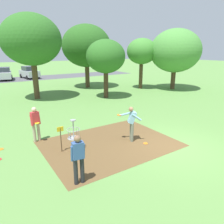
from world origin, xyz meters
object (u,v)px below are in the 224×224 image
object	(u,v)px
parked_car_leftmost	(4,74)
frisbee_mid_grass	(1,149)
tree_mid_right	(142,52)
parked_car_center_left	(29,72)
player_waiting_left	(132,122)
tree_mid_center	(175,51)
player_foreground_watching	(35,122)
tree_mid_left	(106,57)
disc_golf_basket	(72,134)
tree_near_left	(31,40)
frisbee_near_basket	(145,143)
tree_near_right	(86,46)
player_throwing	(78,157)

from	to	relation	value
parked_car_leftmost	frisbee_mid_grass	bearing A→B (deg)	-97.59
tree_mid_right	parked_car_center_left	bearing A→B (deg)	117.36
player_waiting_left	tree_mid_center	xyz separation A→B (m)	(12.68, 8.50, 3.17)
player_foreground_watching	tree_mid_left	world-z (taller)	tree_mid_left
disc_golf_basket	tree_mid_right	bearing A→B (deg)	38.69
tree_near_left	parked_car_center_left	xyz separation A→B (m)	(2.77, 15.26, -4.14)
tree_near_left	tree_mid_center	world-z (taller)	tree_near_left
tree_mid_right	tree_mid_left	bearing A→B (deg)	-161.87
frisbee_near_basket	tree_mid_left	xyz separation A→B (m)	(3.71, 9.52, 3.67)
tree_near_right	frisbee_near_basket	bearing A→B (deg)	-107.34
tree_mid_left	parked_car_leftmost	size ratio (longest dim) A/B	1.17
disc_golf_basket	frisbee_mid_grass	bearing A→B (deg)	146.33
disc_golf_basket	player_foreground_watching	size ratio (longest dim) A/B	0.81
frisbee_mid_grass	tree_near_left	bearing A→B (deg)	67.05
player_foreground_watching	player_throwing	xyz separation A→B (m)	(0.30, -4.18, 0.00)
player_waiting_left	frisbee_mid_grass	xyz separation A→B (m)	(-5.43, 2.45, -0.98)
player_throwing	parked_car_center_left	world-z (taller)	parked_car_center_left
frisbee_mid_grass	tree_mid_left	distance (m)	12.04
player_foreground_watching	frisbee_near_basket	world-z (taller)	player_foreground_watching
disc_golf_basket	tree_mid_right	world-z (taller)	tree_mid_right
frisbee_near_basket	tree_mid_left	size ratio (longest dim) A/B	0.04
player_waiting_left	tree_near_right	xyz separation A→B (m)	(5.21, 14.87, 3.69)
tree_near_left	tree_mid_center	xyz separation A→B (m)	(14.06, -3.49, -0.90)
frisbee_near_basket	frisbee_mid_grass	distance (m)	6.57
disc_golf_basket	tree_near_right	distance (m)	16.74
disc_golf_basket	frisbee_mid_grass	xyz separation A→B (m)	(-2.69, 1.79, -0.74)
parked_car_center_left	disc_golf_basket	bearing A→B (deg)	-98.81
frisbee_near_basket	tree_near_left	size ratio (longest dim) A/B	0.03
tree_near_left	tree_mid_right	xyz separation A→B (m)	(11.29, -1.20, -0.98)
tree_mid_right	tree_near_right	bearing A→B (deg)	138.99
player_foreground_watching	player_throwing	distance (m)	4.19
disc_golf_basket	tree_near_left	size ratio (longest dim) A/B	0.19
player_throwing	tree_near_left	bearing A→B (deg)	81.11
player_foreground_watching	tree_mid_left	size ratio (longest dim) A/B	0.33
player_waiting_left	frisbee_mid_grass	size ratio (longest dim) A/B	7.73
frisbee_mid_grass	tree_mid_center	size ratio (longest dim) A/B	0.03
player_waiting_left	tree_near_right	distance (m)	16.18
tree_mid_left	tree_mid_center	world-z (taller)	tree_mid_center
disc_golf_basket	player_waiting_left	size ratio (longest dim) A/B	0.81
tree_near_left	parked_car_center_left	distance (m)	16.05
tree_near_right	parked_car_leftmost	xyz separation A→B (m)	(-7.34, 12.30, -3.76)
player_foreground_watching	tree_mid_right	size ratio (longest dim) A/B	0.31
disc_golf_basket	player_throwing	bearing A→B (deg)	-108.39
player_throwing	tree_mid_center	size ratio (longest dim) A/B	0.26
tree_mid_right	player_waiting_left	bearing A→B (deg)	-132.54
parked_car_center_left	tree_mid_center	bearing A→B (deg)	-58.93
player_foreground_watching	frisbee_near_basket	bearing A→B (deg)	-36.41
frisbee_mid_grass	tree_near_right	bearing A→B (deg)	49.42
tree_mid_center	parked_car_center_left	size ratio (longest dim) A/B	1.46
parked_car_leftmost	player_waiting_left	bearing A→B (deg)	-85.51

